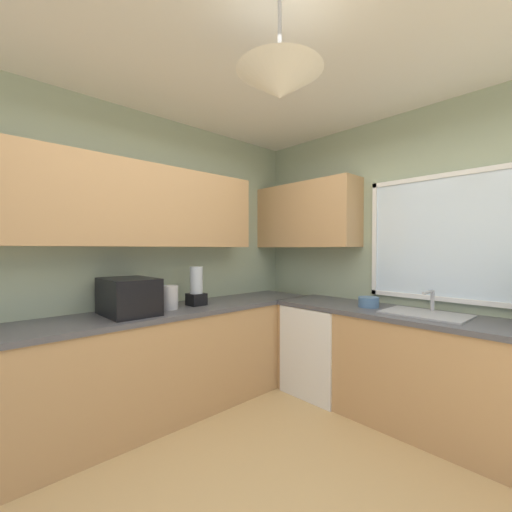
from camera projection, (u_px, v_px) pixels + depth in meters
name	position (u px, v px, depth m)	size (l,w,h in m)	color
room_shell	(250.00, 193.00, 2.57)	(3.65, 3.78, 2.74)	#9EAD8E
counter_run_left	(152.00, 365.00, 2.74)	(0.65, 3.39, 0.91)	tan
counter_run_back	(431.00, 373.00, 2.56)	(2.74, 0.65, 0.91)	tan
dishwasher	(322.00, 348.00, 3.27)	(0.60, 0.60, 0.86)	white
microwave	(129.00, 296.00, 2.60)	(0.48, 0.36, 0.29)	black
kettle	(170.00, 297.00, 2.82)	(0.14, 0.14, 0.21)	#B7B7BC
sink_assembly	(425.00, 313.00, 2.59)	(0.61, 0.40, 0.19)	#9EA0A5
bowl	(369.00, 302.00, 2.93)	(0.18, 0.18, 0.09)	#4C7099
blender_appliance	(196.00, 288.00, 3.03)	(0.15, 0.15, 0.36)	black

